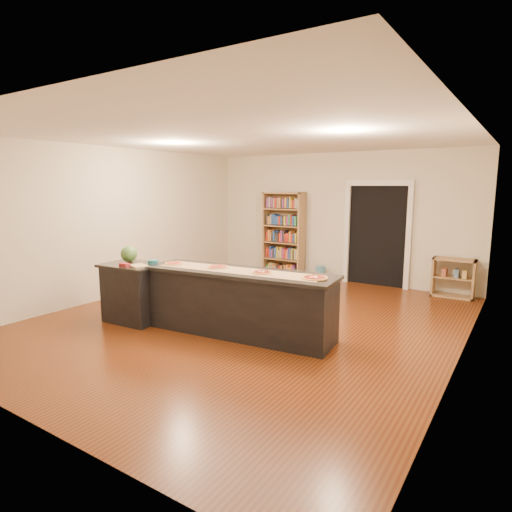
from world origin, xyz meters
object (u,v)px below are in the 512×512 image
Objects in this scene: kitchen_island at (239,302)px; watermelon at (129,254)px; low_shelf at (453,278)px; waste_bin at (320,273)px; bookshelf at (284,234)px; side_counter at (134,292)px.

watermelon is at bearing -176.66° from kitchen_island.
kitchen_island is 4.47m from low_shelf.
kitchen_island is at bearing -82.97° from waste_bin.
waste_bin is at bearing -178.53° from low_shelf.
bookshelf is 1.27m from waste_bin.
low_shelf is (2.23, 3.87, -0.09)m from kitchen_island.
bookshelf reaches higher than watermelon.
low_shelf is 2.70m from waste_bin.
waste_bin is (1.25, 4.20, -0.29)m from side_counter.
bookshelf reaches higher than kitchen_island.
kitchen_island is 3.85m from waste_bin.
side_counter is 0.61m from watermelon.
side_counter is (-1.72, -0.40, -0.01)m from kitchen_island.
side_counter is at bearing -106.53° from waste_bin.
waste_bin is at bearing 70.14° from side_counter.
bookshelf is 4.20m from watermelon.
low_shelf is (3.68, 0.01, -0.60)m from bookshelf.
watermelon is (-4.12, -4.18, 0.66)m from low_shelf.
watermelon is (-1.42, -4.12, 0.87)m from waste_bin.
side_counter is at bearing -172.86° from kitchen_island.
side_counter is 5.82m from low_shelf.
waste_bin is at bearing -3.25° from bookshelf.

